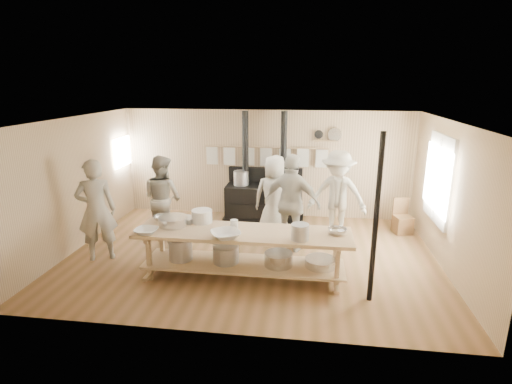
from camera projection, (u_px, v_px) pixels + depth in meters
The scene contains 24 objects.
ground at pixel (251, 255), 7.73m from camera, with size 7.00×7.00×0.00m, color brown.
room_shell at pixel (251, 174), 7.29m from camera, with size 7.00×7.00×7.00m.
window_right at pixel (439, 179), 7.45m from camera, with size 0.09×1.50×1.65m.
left_opening at pixel (122, 152), 9.66m from camera, with size 0.00×0.90×0.90m.
stove at pixel (264, 199), 9.61m from camera, with size 1.90×0.75×2.60m.
towel_rail at pixel (266, 154), 9.60m from camera, with size 3.00×0.04×0.47m.
back_wall_shelf at pixel (328, 137), 9.32m from camera, with size 0.63×0.14×0.32m.
prep_table at pixel (243, 249), 6.74m from camera, with size 3.60×0.90×0.85m.
support_post at pixel (376, 220), 5.83m from camera, with size 0.08×0.08×2.60m, color black.
cook_far_left at pixel (96, 210), 7.35m from camera, with size 0.70×0.46×1.93m, color #B0AE9C.
cook_left at pixel (163, 198), 8.33m from camera, with size 0.88×0.68×1.81m, color #B0AE9C.
cook_center at pixel (274, 197), 8.39m from camera, with size 0.88×0.57×1.80m, color #B0AE9C.
cook_right at pixel (292, 203), 7.74m from camera, with size 1.14×0.47×1.94m, color #B0AE9C.
cook_by_window at pixel (337, 195), 8.35m from camera, with size 1.23×0.71×1.90m, color #B0AE9C.
chair at pixel (402, 223), 8.83m from camera, with size 0.43×0.43×0.77m.
bowl_white_a at pixel (146, 231), 6.52m from camera, with size 0.37×0.37×0.09m, color white.
bowl_steel_a at pixel (161, 218), 7.15m from camera, with size 0.27×0.27×0.08m, color silver.
bowl_white_b at pixel (226, 235), 6.34m from camera, with size 0.46×0.46×0.11m, color white.
bowl_steel_b at pixel (337, 231), 6.51m from camera, with size 0.31×0.31×0.10m, color silver.
roasting_pan at pixel (184, 219), 7.09m from camera, with size 0.40×0.27×0.09m, color #B2B2B7.
mixing_bowl_large at pixel (173, 221), 6.88m from camera, with size 0.50×0.50×0.16m, color silver.
bucket_galv at pixel (300, 232), 6.26m from camera, with size 0.28×0.28×0.26m, color gray.
deep_bowl_enamel at pixel (202, 216), 7.03m from camera, with size 0.36×0.36×0.23m, color white.
pitcher at pixel (234, 226), 6.61m from camera, with size 0.13×0.13×0.20m, color white.
Camera 1 is at (1.05, -7.03, 3.28)m, focal length 28.00 mm.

